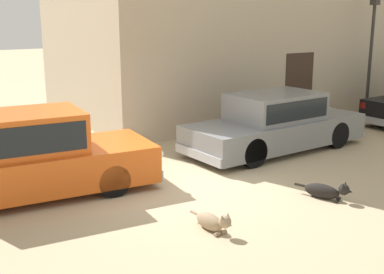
{
  "coord_description": "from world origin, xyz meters",
  "views": [
    {
      "loc": [
        -4.66,
        -7.86,
        3.27
      ],
      "look_at": [
        0.35,
        0.2,
        0.9
      ],
      "focal_mm": 46.68,
      "sensor_mm": 36.0,
      "label": 1
    }
  ],
  "objects": [
    {
      "name": "stray_dog_tan",
      "position": [
        1.86,
        -1.95,
        0.16
      ],
      "size": [
        0.48,
        1.03,
        0.38
      ],
      "rotation": [
        0.0,
        0.0,
        5.1
      ],
      "color": "black",
      "rests_on": "ground_plane"
    },
    {
      "name": "parked_sedan_second",
      "position": [
        3.29,
        1.09,
        0.7
      ],
      "size": [
        4.9,
        1.99,
        1.41
      ],
      "rotation": [
        0.0,
        0.0,
        0.06
      ],
      "color": "slate",
      "rests_on": "ground_plane"
    },
    {
      "name": "stray_dog_spotted",
      "position": [
        -0.64,
        -2.0,
        0.16
      ],
      "size": [
        0.29,
        0.96,
        0.38
      ],
      "rotation": [
        0.0,
        0.0,
        4.84
      ],
      "color": "#997F60",
      "rests_on": "ground_plane"
    },
    {
      "name": "street_lamp",
      "position": [
        8.44,
        2.59,
        2.42
      ],
      "size": [
        0.22,
        0.22,
        3.78
      ],
      "color": "#2D2B28",
      "rests_on": "ground_plane"
    },
    {
      "name": "parked_sedan_nearest",
      "position": [
        -2.66,
        1.06,
        0.76
      ],
      "size": [
        4.85,
        2.03,
        1.56
      ],
      "rotation": [
        0.0,
        0.0,
        -0.07
      ],
      "color": "#D15619",
      "rests_on": "ground_plane"
    },
    {
      "name": "apartment_block",
      "position": [
        8.6,
        6.59,
        3.65
      ],
      "size": [
        16.73,
        6.67,
        7.3
      ],
      "color": "tan",
      "rests_on": "ground_plane"
    },
    {
      "name": "ground_plane",
      "position": [
        0.0,
        0.0,
        0.0
      ],
      "size": [
        80.0,
        80.0,
        0.0
      ],
      "primitive_type": "plane",
      "color": "tan"
    }
  ]
}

